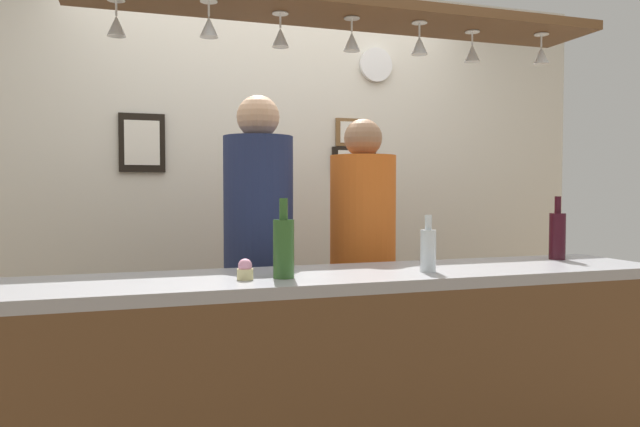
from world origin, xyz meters
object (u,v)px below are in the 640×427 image
(cupcake, at_px, (245,270))
(picture_frame_caricature, at_px, (142,143))
(person_middle_navy_shirt, at_px, (259,239))
(bottle_wine_dark_red, at_px, (557,235))
(picture_frame_lower_pair, at_px, (354,161))
(person_right_orange_shirt, at_px, (363,248))
(picture_frame_upper_small, at_px, (352,132))
(bottle_champagne_green, at_px, (284,247))
(wall_clock, at_px, (376,65))
(bottle_soda_clear, at_px, (428,249))

(cupcake, bearing_deg, picture_frame_caricature, 102.13)
(cupcake, distance_m, picture_frame_caricature, 1.61)
(person_middle_navy_shirt, bearing_deg, bottle_wine_dark_red, -21.70)
(picture_frame_lower_pair, relative_size, picture_frame_caricature, 0.88)
(person_right_orange_shirt, relative_size, picture_frame_upper_small, 7.65)
(person_middle_navy_shirt, distance_m, cupcake, 0.74)
(bottle_champagne_green, bearing_deg, bottle_wine_dark_red, 7.45)
(wall_clock, bearing_deg, bottle_champagne_green, -124.42)
(bottle_champagne_green, relative_size, picture_frame_upper_small, 1.36)
(person_middle_navy_shirt, height_order, wall_clock, wall_clock)
(bottle_wine_dark_red, xyz_separation_m, cupcake, (-1.54, -0.18, -0.08))
(person_middle_navy_shirt, xyz_separation_m, picture_frame_caricature, (-0.52, 0.77, 0.51))
(bottle_soda_clear, height_order, wall_clock, wall_clock)
(bottle_champagne_green, height_order, cupcake, bottle_champagne_green)
(person_right_orange_shirt, height_order, wall_clock, wall_clock)
(bottle_champagne_green, xyz_separation_m, picture_frame_upper_small, (0.85, 1.48, 0.58))
(picture_frame_caricature, bearing_deg, person_right_orange_shirt, -35.60)
(picture_frame_lower_pair, height_order, picture_frame_caricature, picture_frame_caricature)
(bottle_soda_clear, height_order, picture_frame_caricature, picture_frame_caricature)
(person_middle_navy_shirt, relative_size, picture_frame_lower_pair, 5.92)
(bottle_wine_dark_red, height_order, bottle_champagne_green, same)
(person_middle_navy_shirt, height_order, picture_frame_upper_small, picture_frame_upper_small)
(bottle_wine_dark_red, distance_m, bottle_champagne_green, 1.40)
(person_right_orange_shirt, xyz_separation_m, wall_clock, (0.40, 0.76, 1.12))
(person_right_orange_shirt, height_order, bottle_wine_dark_red, person_right_orange_shirt)
(picture_frame_upper_small, distance_m, wall_clock, 0.47)
(bottle_soda_clear, relative_size, bottle_champagne_green, 0.77)
(picture_frame_caricature, bearing_deg, bottle_champagne_green, -72.64)
(picture_frame_upper_small, relative_size, wall_clock, 1.00)
(bottle_champagne_green, distance_m, wall_clock, 2.06)
(bottle_soda_clear, xyz_separation_m, wall_clock, (0.41, 1.49, 1.05))
(bottle_soda_clear, height_order, cupcake, bottle_soda_clear)
(bottle_champagne_green, relative_size, picture_frame_caricature, 0.88)
(picture_frame_upper_small, xyz_separation_m, wall_clock, (0.16, -0.01, 0.44))
(bottle_soda_clear, height_order, picture_frame_upper_small, picture_frame_upper_small)
(picture_frame_lower_pair, bearing_deg, person_right_orange_shirt, -108.07)
(person_middle_navy_shirt, relative_size, bottle_champagne_green, 5.92)
(person_middle_navy_shirt, distance_m, picture_frame_upper_small, 1.26)
(bottle_soda_clear, bearing_deg, picture_frame_caricature, 125.35)
(picture_frame_lower_pair, xyz_separation_m, picture_frame_upper_small, (-0.01, 0.00, 0.18))
(person_middle_navy_shirt, xyz_separation_m, cupcake, (-0.20, -0.71, -0.05))
(bottle_soda_clear, relative_size, picture_frame_upper_small, 1.05)
(bottle_soda_clear, distance_m, picture_frame_upper_small, 1.63)
(person_middle_navy_shirt, relative_size, bottle_wine_dark_red, 5.92)
(picture_frame_caricature, bearing_deg, picture_frame_upper_small, 0.00)
(bottle_soda_clear, height_order, picture_frame_lower_pair, picture_frame_lower_pair)
(wall_clock, bearing_deg, bottle_wine_dark_red, -73.54)
(person_middle_navy_shirt, distance_m, wall_clock, 1.61)
(bottle_champagne_green, height_order, wall_clock, wall_clock)
(person_right_orange_shirt, relative_size, bottle_wine_dark_red, 5.61)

